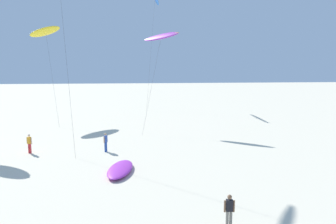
% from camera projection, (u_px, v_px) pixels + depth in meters
% --- Properties ---
extents(flying_kite_2, '(4.58, 9.68, 14.01)m').
position_uv_depth(flying_kite_2, '(46.00, 31.00, 42.03)').
color(flying_kite_2, yellow).
rests_on(flying_kite_2, ground).
extents(flying_kite_5, '(4.87, 6.40, 12.00)m').
position_uv_depth(flying_kite_5, '(161.00, 37.00, 36.57)').
color(flying_kite_5, purple).
rests_on(flying_kite_5, ground).
extents(grounded_kite_0, '(2.34, 4.35, 0.44)m').
position_uv_depth(grounded_kite_0, '(120.00, 169.00, 21.49)').
color(grounded_kite_0, purple).
rests_on(grounded_kite_0, ground).
extents(person_near_left, '(0.49, 0.29, 1.70)m').
position_uv_depth(person_near_left, '(29.00, 143.00, 26.18)').
color(person_near_left, red).
rests_on(person_near_left, ground).
extents(person_near_right, '(0.51, 0.22, 1.65)m').
position_uv_depth(person_near_right, '(229.00, 210.00, 13.83)').
color(person_near_right, slate).
rests_on(person_near_right, ground).
extents(person_far_watcher, '(0.33, 0.44, 1.71)m').
position_uv_depth(person_far_watcher, '(106.00, 142.00, 26.63)').
color(person_far_watcher, '#284CA3').
rests_on(person_far_watcher, ground).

